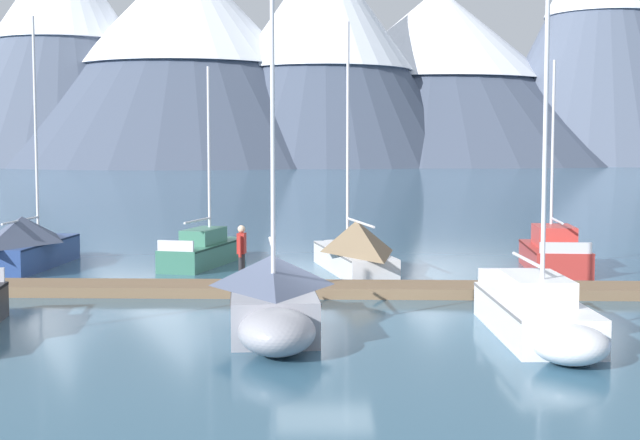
% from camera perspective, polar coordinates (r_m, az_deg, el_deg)
% --- Properties ---
extents(ground_plane, '(700.00, 700.00, 0.00)m').
position_cam_1_polar(ground_plane, '(22.58, 0.15, -6.31)').
color(ground_plane, '#335B75').
extents(mountain_west_summit, '(63.52, 63.52, 50.70)m').
position_cam_1_polar(mountain_west_summit, '(211.90, -15.71, 10.56)').
color(mountain_west_summit, '#4C566B').
rests_on(mountain_west_summit, ground).
extents(mountain_central_massif, '(85.17, 85.17, 46.62)m').
position_cam_1_polar(mountain_central_massif, '(204.76, -8.37, 10.39)').
color(mountain_central_massif, '#424C60').
rests_on(mountain_central_massif, ground).
extents(mountain_shoulder_ridge, '(63.99, 63.99, 47.82)m').
position_cam_1_polar(mountain_shoulder_ridge, '(200.06, 0.26, 10.79)').
color(mountain_shoulder_ridge, '#424C60').
rests_on(mountain_shoulder_ridge, ground).
extents(mountain_east_summit, '(95.73, 95.73, 41.65)m').
position_cam_1_polar(mountain_east_summit, '(221.76, 7.39, 9.26)').
color(mountain_east_summit, '#424C60').
rests_on(mountain_east_summit, ground).
extents(mountain_rear_spur, '(57.55, 57.55, 59.75)m').
position_cam_1_polar(mountain_rear_spur, '(220.92, 17.29, 11.47)').
color(mountain_rear_spur, '#4C566B').
rests_on(mountain_rear_spur, ground).
extents(dock, '(24.63, 2.96, 0.30)m').
position_cam_1_polar(dock, '(26.49, 0.04, -4.35)').
color(dock, brown).
rests_on(dock, ground).
extents(sailboat_nearest_berth, '(2.45, 6.73, 8.93)m').
position_cam_1_polar(sailboat_nearest_berth, '(33.89, -17.77, -1.34)').
color(sailboat_nearest_berth, navy).
rests_on(sailboat_nearest_berth, ground).
extents(sailboat_mid_dock_port, '(2.90, 6.44, 7.16)m').
position_cam_1_polar(sailboat_mid_dock_port, '(33.59, -7.00, -1.82)').
color(sailboat_mid_dock_port, '#336B56').
rests_on(sailboat_mid_dock_port, ground).
extents(sailboat_mid_dock_starboard, '(2.40, 6.20, 8.67)m').
position_cam_1_polar(sailboat_mid_dock_starboard, '(21.01, -2.96, -4.92)').
color(sailboat_mid_dock_starboard, '#93939E').
rests_on(sailboat_mid_dock_starboard, ground).
extents(sailboat_far_berth, '(2.92, 7.64, 8.54)m').
position_cam_1_polar(sailboat_far_berth, '(31.11, 2.03, -1.70)').
color(sailboat_far_berth, silver).
rests_on(sailboat_far_berth, ground).
extents(sailboat_outer_slip, '(1.84, 6.30, 7.48)m').
position_cam_1_polar(sailboat_outer_slip, '(20.94, 13.55, -5.78)').
color(sailboat_outer_slip, white).
rests_on(sailboat_outer_slip, ground).
extents(sailboat_end_of_dock, '(2.31, 6.17, 7.28)m').
position_cam_1_polar(sailboat_end_of_dock, '(33.04, 14.27, -1.94)').
color(sailboat_end_of_dock, '#B2332D').
rests_on(sailboat_end_of_dock, ground).
extents(person_on_dock, '(0.26, 0.59, 1.69)m').
position_cam_1_polar(person_on_dock, '(26.69, -4.93, -1.89)').
color(person_on_dock, '#232328').
rests_on(person_on_dock, dock).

